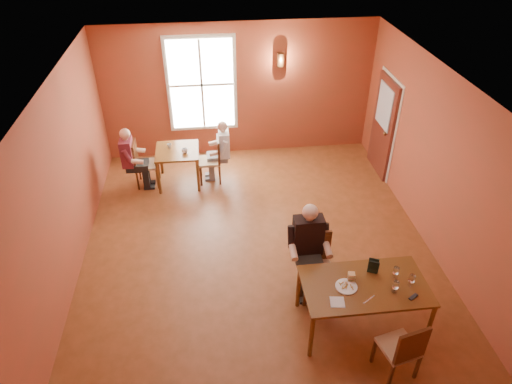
{
  "coord_description": "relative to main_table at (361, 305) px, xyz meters",
  "views": [
    {
      "loc": [
        -0.73,
        -6.03,
        5.39
      ],
      "look_at": [
        0.0,
        0.2,
        1.05
      ],
      "focal_mm": 32.0,
      "sensor_mm": 36.0,
      "label": 1
    }
  ],
  "objects": [
    {
      "name": "ground",
      "position": [
        -1.26,
        1.84,
        -0.4
      ],
      "size": [
        6.0,
        7.0,
        0.01
      ],
      "primitive_type": "cube",
      "color": "brown",
      "rests_on": "ground"
    },
    {
      "name": "wall_back",
      "position": [
        -1.26,
        5.34,
        1.1
      ],
      "size": [
        6.0,
        0.04,
        3.0
      ],
      "primitive_type": "cube",
      "color": "brown",
      "rests_on": "ground"
    },
    {
      "name": "wall_front",
      "position": [
        -1.26,
        -1.66,
        1.1
      ],
      "size": [
        6.0,
        0.04,
        3.0
      ],
      "primitive_type": "cube",
      "color": "brown",
      "rests_on": "ground"
    },
    {
      "name": "wall_left",
      "position": [
        -4.26,
        1.84,
        1.1
      ],
      "size": [
        0.04,
        7.0,
        3.0
      ],
      "primitive_type": "cube",
      "color": "brown",
      "rests_on": "ground"
    },
    {
      "name": "wall_right",
      "position": [
        1.74,
        1.84,
        1.1
      ],
      "size": [
        0.04,
        7.0,
        3.0
      ],
      "primitive_type": "cube",
      "color": "brown",
      "rests_on": "ground"
    },
    {
      "name": "ceiling",
      "position": [
        -1.26,
        1.84,
        2.6
      ],
      "size": [
        6.0,
        7.0,
        0.04
      ],
      "primitive_type": "cube",
      "color": "white",
      "rests_on": "wall_back"
    },
    {
      "name": "window",
      "position": [
        -2.06,
        5.29,
        1.3
      ],
      "size": [
        1.36,
        0.1,
        1.96
      ],
      "primitive_type": "cube",
      "color": "white",
      "rests_on": "wall_back"
    },
    {
      "name": "door",
      "position": [
        1.68,
        4.14,
        0.65
      ],
      "size": [
        0.12,
        1.04,
        2.1
      ],
      "primitive_type": "cube",
      "color": "maroon",
      "rests_on": "ground"
    },
    {
      "name": "wall_sconce",
      "position": [
        -0.36,
        5.24,
        1.8
      ],
      "size": [
        0.16,
        0.16,
        0.28
      ],
      "primitive_type": "cylinder",
      "color": "brown",
      "rests_on": "wall_back"
    },
    {
      "name": "main_table",
      "position": [
        0.0,
        0.0,
        0.0
      ],
      "size": [
        1.72,
        0.97,
        0.8
      ],
      "primitive_type": null,
      "color": "brown",
      "rests_on": "ground"
    },
    {
      "name": "chair_diner_main",
      "position": [
        -0.5,
        0.65,
        0.13
      ],
      "size": [
        0.47,
        0.47,
        1.07
      ],
      "primitive_type": null,
      "rotation": [
        0.0,
        0.0,
        3.14
      ],
      "color": "#432912",
      "rests_on": "ground"
    },
    {
      "name": "diner_main",
      "position": [
        -0.5,
        0.62,
        0.33
      ],
      "size": [
        0.59,
        0.59,
        1.47
      ],
      "primitive_type": null,
      "rotation": [
        0.0,
        0.0,
        3.14
      ],
      "color": "#442C24",
      "rests_on": "ground"
    },
    {
      "name": "chair_empty",
      "position": [
        0.23,
        -0.79,
        0.09
      ],
      "size": [
        0.53,
        0.53,
        0.99
      ],
      "primitive_type": null,
      "rotation": [
        0.0,
        0.0,
        0.23
      ],
      "color": "#4C2614",
      "rests_on": "ground"
    },
    {
      "name": "plate_food",
      "position": [
        -0.27,
        -0.01,
        0.42
      ],
      "size": [
        0.34,
        0.34,
        0.04
      ],
      "primitive_type": "cylinder",
      "rotation": [
        0.0,
        0.0,
        -0.16
      ],
      "color": "white",
      "rests_on": "main_table"
    },
    {
      "name": "sandwich",
      "position": [
        -0.17,
        0.1,
        0.46
      ],
      "size": [
        0.11,
        0.1,
        0.11
      ],
      "primitive_type": "cube",
      "rotation": [
        0.0,
        0.0,
        -0.19
      ],
      "color": "tan",
      "rests_on": "main_table"
    },
    {
      "name": "goblet_a",
      "position": [
        0.45,
        0.08,
        0.5
      ],
      "size": [
        0.09,
        0.09,
        0.2
      ],
      "primitive_type": null,
      "rotation": [
        0.0,
        0.0,
        0.1
      ],
      "color": "white",
      "rests_on": "main_table"
    },
    {
      "name": "goblet_b",
      "position": [
        0.6,
        -0.09,
        0.51
      ],
      "size": [
        0.09,
        0.09,
        0.22
      ],
      "primitive_type": null,
      "rotation": [
        0.0,
        0.0,
        -0.02
      ],
      "color": "silver",
      "rests_on": "main_table"
    },
    {
      "name": "goblet_c",
      "position": [
        0.34,
        -0.18,
        0.51
      ],
      "size": [
        0.09,
        0.09,
        0.21
      ],
      "primitive_type": null,
      "rotation": [
        0.0,
        0.0,
        -0.0
      ],
      "color": "white",
      "rests_on": "main_table"
    },
    {
      "name": "menu_stand",
      "position": [
        0.17,
        0.22,
        0.52
      ],
      "size": [
        0.16,
        0.12,
        0.23
      ],
      "primitive_type": "cube",
      "rotation": [
        0.0,
        0.0,
        -0.42
      ],
      "color": "black",
      "rests_on": "main_table"
    },
    {
      "name": "knife",
      "position": [
        -0.03,
        -0.26,
        0.4
      ],
      "size": [
        0.2,
        0.13,
        0.0
      ],
      "primitive_type": "cube",
      "rotation": [
        0.0,
        0.0,
        0.56
      ],
      "color": "silver",
      "rests_on": "main_table"
    },
    {
      "name": "napkin",
      "position": [
        -0.46,
        -0.26,
        0.41
      ],
      "size": [
        0.21,
        0.21,
        0.01
      ],
      "primitive_type": "cube",
      "rotation": [
        0.0,
        0.0,
        -0.15
      ],
      "color": "silver",
      "rests_on": "main_table"
    },
    {
      "name": "sunglasses",
      "position": [
        0.56,
        -0.29,
        0.41
      ],
      "size": [
        0.15,
        0.12,
        0.02
      ],
      "primitive_type": "cube",
      "rotation": [
        0.0,
        0.0,
        0.57
      ],
      "color": "black",
      "rests_on": "main_table"
    },
    {
      "name": "second_table",
      "position": [
        -2.65,
        4.13,
        -0.02
      ],
      "size": [
        0.87,
        0.87,
        0.77
      ],
      "primitive_type": null,
      "color": "brown",
      "rests_on": "ground"
    },
    {
      "name": "chair_diner_white",
      "position": [
        -2.0,
        4.13,
        0.09
      ],
      "size": [
        0.44,
        0.44,
        0.99
      ],
      "primitive_type": null,
      "rotation": [
        0.0,
        0.0,
        1.57
      ],
      "color": "#3E2411",
      "rests_on": "ground"
    },
    {
      "name": "diner_white",
      "position": [
        -1.97,
        4.13,
        0.24
      ],
      "size": [
        0.51,
        0.51,
        1.28
      ],
      "primitive_type": null,
      "rotation": [
        0.0,
        0.0,
        1.57
      ],
      "color": "beige",
      "rests_on": "ground"
    },
    {
      "name": "chair_diner_maroon",
      "position": [
        -3.3,
        4.13,
        0.1
      ],
      "size": [
        0.45,
        0.45,
        1.01
      ],
      "primitive_type": null,
      "rotation": [
        0.0,
        0.0,
        -1.57
      ],
      "color": "brown",
      "rests_on": "ground"
    },
    {
      "name": "diner_maroon",
      "position": [
        -3.33,
        4.13,
        0.26
      ],
      "size": [
        0.53,
        0.53,
        1.32
      ],
      "primitive_type": null,
      "rotation": [
        0.0,
        0.0,
        -1.57
      ],
      "color": "maroon",
      "rests_on": "ground"
    },
    {
      "name": "cup_a",
      "position": [
        -2.49,
        4.0,
        0.42
      ],
      "size": [
        0.13,
        0.13,
        0.1
      ],
      "primitive_type": "imported",
      "rotation": [
        0.0,
        0.0,
        -0.02
      ],
      "color": "white",
      "rests_on": "second_table"
    },
    {
      "name": "cup_b",
      "position": [
        -2.81,
        4.25,
        0.41
      ],
      "size": [
        0.12,
        0.12,
        0.09
      ],
      "primitive_type": "imported",
      "rotation": [
        0.0,
        0.0,
        -0.36
      ],
      "color": "white",
      "rests_on": "second_table"
    }
  ]
}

